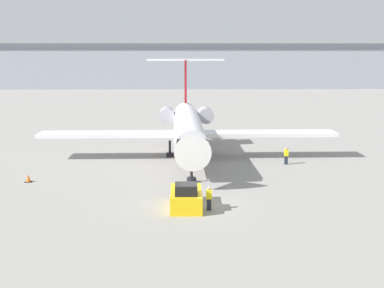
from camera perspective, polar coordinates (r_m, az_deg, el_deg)
The scene contains 7 objects.
ground_plane at distance 37.49m, azimuth 0.21°, elevation -6.82°, with size 600.00×600.00×0.00m, color gray.
terminal_building at distance 155.94m, azimuth -0.72°, elevation 8.36°, with size 180.00×16.80×12.52m.
airplane_main at distance 53.98m, azimuth -0.42°, elevation 1.80°, with size 30.11×26.08×9.75m.
pushback_tug at distance 37.35m, azimuth -0.63°, elevation -5.74°, with size 2.16×4.30×1.91m.
worker_near_tug at distance 36.73m, azimuth 1.82°, elevation -5.77°, with size 0.40×0.24×1.66m.
worker_by_wing at distance 51.95m, azimuth 10.02°, elevation -1.21°, with size 0.40×0.24×1.68m.
traffic_cone_left at distance 46.56m, azimuth -17.06°, elevation -3.52°, with size 0.55×0.55×0.65m.
Camera 1 is at (-0.75, -35.87, 10.88)m, focal length 50.00 mm.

